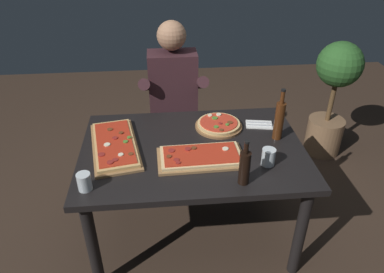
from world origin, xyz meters
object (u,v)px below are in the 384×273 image
Objects in this scene: pizza_rectangular_left at (115,145)px; seated_diner at (174,97)px; tumbler_near_camera at (85,183)px; pizza_round_far at (219,125)px; oil_bottle_amber at (245,167)px; wine_bottle_dark at (279,120)px; tumbler_far_side at (268,158)px; potted_plant_corner at (333,94)px; dining_table at (193,160)px; pizza_rectangular_front at (201,157)px; diner_chair at (174,117)px.

seated_diner is (0.40, 0.69, -0.02)m from pizza_rectangular_left.
pizza_round_far is at bearing 35.40° from tumbler_near_camera.
oil_bottle_amber is at bearing -73.46° from seated_diner.
seated_diner reaches higher than pizza_round_far.
tumbler_far_side is at bearing -116.37° from wine_bottle_dark.
tumbler_near_camera reaches higher than pizza_rectangular_left.
seated_diner is at bearing -172.30° from potted_plant_corner.
seated_diner reaches higher than oil_bottle_amber.
dining_table is 0.48m from oil_bottle_amber.
wine_bottle_dark is 0.32× the size of potted_plant_corner.
dining_table is at bearing 104.93° from pizza_rectangular_front.
oil_bottle_amber is (-0.32, -0.43, -0.03)m from wine_bottle_dark.
seated_diner is at bearing 133.64° from wine_bottle_dark.
dining_table is at bearing -84.37° from diner_chair.
seated_diner reaches higher than dining_table.
diner_chair is at bearing -177.05° from potted_plant_corner.
tumbler_near_camera is 1.04m from tumbler_far_side.
oil_bottle_amber is at bearing -1.59° from tumbler_near_camera.
seated_diner reaches higher than pizza_rectangular_front.
wine_bottle_dark is 0.94m from seated_diner.
pizza_round_far is at bearing 154.52° from wine_bottle_dark.
dining_table is 1.05× the size of seated_diner.
wine_bottle_dark is 3.34× the size of tumbler_far_side.
pizza_rectangular_front and pizza_rectangular_left have the same top height.
diner_chair is at bearing 66.36° from tumbler_near_camera.
dining_table is 0.49m from tumbler_far_side.
tumbler_near_camera is 1.34m from diner_chair.
oil_bottle_amber is at bearing -85.92° from pizza_round_far.
potted_plant_corner is at bearing 7.70° from seated_diner.
wine_bottle_dark reaches higher than tumbler_far_side.
seated_diner is (-0.28, 0.50, -0.02)m from pizza_round_far.
tumbler_near_camera is 0.95× the size of tumbler_far_side.
pizza_rectangular_front is 5.32× the size of tumbler_near_camera.
pizza_rectangular_left is at bearing 150.50° from oil_bottle_amber.
potted_plant_corner reaches higher than oil_bottle_amber.
potted_plant_corner reaches higher than tumbler_far_side.
wine_bottle_dark is 1.24m from tumbler_near_camera.
tumbler_near_camera is (-0.64, -0.21, 0.02)m from pizza_rectangular_front.
tumbler_far_side is at bearing -62.04° from seated_diner.
potted_plant_corner reaches higher than pizza_rectangular_front.
oil_bottle_amber is at bearing -130.52° from potted_plant_corner.
pizza_round_far is at bearing 49.13° from dining_table.
oil_bottle_amber reaches higher than pizza_rectangular_front.
seated_diner is (0.00, -0.12, 0.26)m from diner_chair.
diner_chair is 0.65× the size of seated_diner.
tumbler_near_camera is at bearing -144.60° from pizza_round_far.
pizza_rectangular_front is at bearing -141.07° from potted_plant_corner.
pizza_round_far is 3.09× the size of tumbler_far_side.
potted_plant_corner is at bearing 34.51° from dining_table.
wine_bottle_dark is at bearing 19.12° from tumbler_near_camera.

